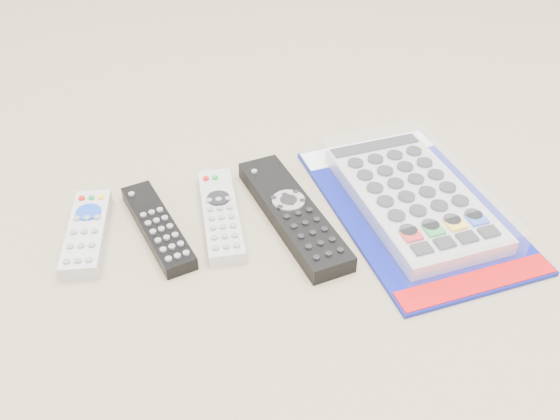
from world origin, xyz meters
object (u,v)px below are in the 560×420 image
object	(u,v)px
remote_slim_black	(158,227)
jumbo_remote_packaged	(413,196)
remote_large_black	(293,213)
remote_silver_dvd	(221,214)
remote_small_grey	(87,232)

from	to	relation	value
remote_slim_black	jumbo_remote_packaged	world-z (taller)	jumbo_remote_packaged
remote_slim_black	jumbo_remote_packaged	distance (m)	0.36
remote_slim_black	jumbo_remote_packaged	bearing A→B (deg)	-19.36
remote_large_black	jumbo_remote_packaged	xyz separation A→B (m)	(0.17, -0.02, 0.01)
remote_slim_black	remote_silver_dvd	xyz separation A→B (m)	(0.09, -0.00, 0.00)
remote_slim_black	remote_silver_dvd	size ratio (longest dim) A/B	0.99
remote_small_grey	remote_large_black	xyz separation A→B (m)	(0.28, -0.05, 0.00)
remote_small_grey	remote_slim_black	xyz separation A→B (m)	(0.09, -0.02, -0.00)
remote_slim_black	remote_large_black	world-z (taller)	remote_large_black
remote_silver_dvd	jumbo_remote_packaged	world-z (taller)	jumbo_remote_packaged
remote_large_black	remote_small_grey	bearing A→B (deg)	163.65
remote_silver_dvd	remote_large_black	world-z (taller)	remote_large_black
remote_large_black	jumbo_remote_packaged	distance (m)	0.18
remote_slim_black	remote_silver_dvd	distance (m)	0.09
remote_slim_black	jumbo_remote_packaged	size ratio (longest dim) A/B	0.53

